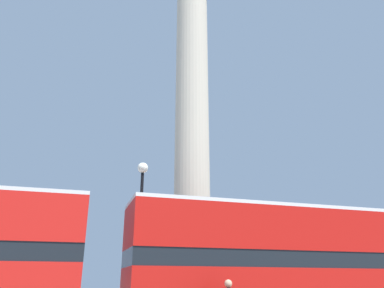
{
  "coord_description": "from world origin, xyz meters",
  "views": [
    {
      "loc": [
        -5.66,
        -18.94,
        1.57
      ],
      "look_at": [
        0.0,
        0.0,
        8.97
      ],
      "focal_mm": 35.0,
      "sensor_mm": 36.0,
      "label": 1
    }
  ],
  "objects_px": {
    "bus_a": "(278,261)",
    "street_lamp": "(140,220)",
    "equestrian_statue": "(332,278)",
    "monument_column": "(192,163)"
  },
  "relations": [
    {
      "from": "bus_a",
      "to": "street_lamp",
      "type": "height_order",
      "value": "street_lamp"
    },
    {
      "from": "bus_a",
      "to": "equestrian_statue",
      "type": "height_order",
      "value": "equestrian_statue"
    },
    {
      "from": "monument_column",
      "to": "equestrian_statue",
      "type": "distance_m",
      "value": 12.48
    },
    {
      "from": "monument_column",
      "to": "street_lamp",
      "type": "relative_size",
      "value": 3.27
    },
    {
      "from": "equestrian_statue",
      "to": "bus_a",
      "type": "bearing_deg",
      "value": -150.34
    },
    {
      "from": "equestrian_statue",
      "to": "street_lamp",
      "type": "distance_m",
      "value": 14.92
    },
    {
      "from": "bus_a",
      "to": "street_lamp",
      "type": "distance_m",
      "value": 6.19
    },
    {
      "from": "monument_column",
      "to": "street_lamp",
      "type": "height_order",
      "value": "monument_column"
    },
    {
      "from": "monument_column",
      "to": "bus_a",
      "type": "height_order",
      "value": "monument_column"
    },
    {
      "from": "monument_column",
      "to": "equestrian_statue",
      "type": "bearing_deg",
      "value": 17.06
    }
  ]
}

